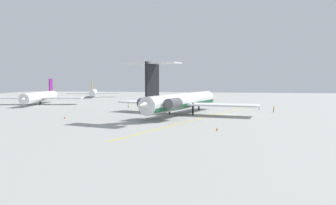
{
  "coord_description": "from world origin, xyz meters",
  "views": [
    {
      "loc": [
        -87.81,
        0.42,
        9.03
      ],
      "look_at": [
        -1.4,
        15.95,
        3.02
      ],
      "focal_mm": 35.55,
      "sensor_mm": 36.0,
      "label": 1
    }
  ],
  "objects_px": {
    "ground_crew_portside": "(274,109)",
    "safety_cone_tail": "(217,129)",
    "safety_cone_wingtip": "(65,117)",
    "airliner_far_right": "(93,92)",
    "safety_cone_nose": "(169,106)",
    "ground_crew_near_tail": "(259,106)",
    "airliner_mid_right": "(39,97)",
    "ground_crew_near_nose": "(128,104)",
    "main_jetliner": "(181,101)"
  },
  "relations": [
    {
      "from": "ground_crew_portside",
      "to": "safety_cone_tail",
      "type": "bearing_deg",
      "value": -82.72
    },
    {
      "from": "safety_cone_wingtip",
      "to": "airliner_far_right",
      "type": "bearing_deg",
      "value": 18.98
    },
    {
      "from": "ground_crew_portside",
      "to": "safety_cone_tail",
      "type": "distance_m",
      "value": 38.97
    },
    {
      "from": "safety_cone_nose",
      "to": "ground_crew_near_tail",
      "type": "bearing_deg",
      "value": -107.2
    },
    {
      "from": "airliner_mid_right",
      "to": "ground_crew_near_tail",
      "type": "distance_m",
      "value": 77.55
    },
    {
      "from": "ground_crew_near_nose",
      "to": "safety_cone_nose",
      "type": "height_order",
      "value": "ground_crew_near_nose"
    },
    {
      "from": "airliner_far_right",
      "to": "ground_crew_near_tail",
      "type": "bearing_deg",
      "value": -148.3
    },
    {
      "from": "safety_cone_wingtip",
      "to": "safety_cone_tail",
      "type": "bearing_deg",
      "value": -109.1
    },
    {
      "from": "main_jetliner",
      "to": "ground_crew_near_tail",
      "type": "distance_m",
      "value": 27.1
    },
    {
      "from": "ground_crew_near_tail",
      "to": "ground_crew_portside",
      "type": "xyz_separation_m",
      "value": [
        -6.54,
        -3.37,
        -0.05
      ]
    },
    {
      "from": "ground_crew_near_tail",
      "to": "airliner_far_right",
      "type": "bearing_deg",
      "value": 155.51
    },
    {
      "from": "ground_crew_near_tail",
      "to": "ground_crew_portside",
      "type": "height_order",
      "value": "ground_crew_near_tail"
    },
    {
      "from": "ground_crew_near_tail",
      "to": "ground_crew_portside",
      "type": "bearing_deg",
      "value": -48.73
    },
    {
      "from": "safety_cone_tail",
      "to": "safety_cone_nose",
      "type": "bearing_deg",
      "value": 19.01
    },
    {
      "from": "safety_cone_nose",
      "to": "safety_cone_wingtip",
      "type": "bearing_deg",
      "value": 155.63
    },
    {
      "from": "ground_crew_near_nose",
      "to": "ground_crew_near_tail",
      "type": "height_order",
      "value": "ground_crew_near_tail"
    },
    {
      "from": "airliner_far_right",
      "to": "safety_cone_tail",
      "type": "xyz_separation_m",
      "value": [
        -105.28,
        -67.58,
        -2.1
      ]
    },
    {
      "from": "ground_crew_near_nose",
      "to": "safety_cone_nose",
      "type": "distance_m",
      "value": 14.33
    },
    {
      "from": "ground_crew_near_nose",
      "to": "safety_cone_wingtip",
      "type": "distance_m",
      "value": 32.17
    },
    {
      "from": "ground_crew_near_nose",
      "to": "ground_crew_portside",
      "type": "relative_size",
      "value": 1.04
    },
    {
      "from": "safety_cone_wingtip",
      "to": "safety_cone_tail",
      "type": "distance_m",
      "value": 37.69
    },
    {
      "from": "ground_crew_near_nose",
      "to": "ground_crew_portside",
      "type": "bearing_deg",
      "value": -3.6
    },
    {
      "from": "safety_cone_tail",
      "to": "main_jetliner",
      "type": "bearing_deg",
      "value": 21.24
    },
    {
      "from": "airliner_mid_right",
      "to": "ground_crew_portside",
      "type": "xyz_separation_m",
      "value": [
        -15.4,
        -80.39,
        -1.72
      ]
    },
    {
      "from": "main_jetliner",
      "to": "ground_crew_portside",
      "type": "distance_m",
      "value": 26.67
    },
    {
      "from": "airliner_mid_right",
      "to": "ground_crew_portside",
      "type": "bearing_deg",
      "value": 67.06
    },
    {
      "from": "ground_crew_portside",
      "to": "airliner_mid_right",
      "type": "bearing_deg",
      "value": -161.84
    },
    {
      "from": "airliner_far_right",
      "to": "ground_crew_portside",
      "type": "bearing_deg",
      "value": -149.92
    },
    {
      "from": "ground_crew_portside",
      "to": "safety_cone_nose",
      "type": "bearing_deg",
      "value": -176.64
    },
    {
      "from": "ground_crew_portside",
      "to": "safety_cone_tail",
      "type": "relative_size",
      "value": 3.08
    },
    {
      "from": "ground_crew_near_tail",
      "to": "safety_cone_tail",
      "type": "relative_size",
      "value": 3.23
    },
    {
      "from": "ground_crew_near_nose",
      "to": "safety_cone_tail",
      "type": "relative_size",
      "value": 3.19
    },
    {
      "from": "airliner_mid_right",
      "to": "safety_cone_nose",
      "type": "height_order",
      "value": "airliner_mid_right"
    },
    {
      "from": "ground_crew_near_nose",
      "to": "safety_cone_tail",
      "type": "xyz_separation_m",
      "value": [
        -43.97,
        -29.86,
        -0.84
      ]
    },
    {
      "from": "main_jetliner",
      "to": "safety_cone_wingtip",
      "type": "bearing_deg",
      "value": 133.69
    },
    {
      "from": "ground_crew_near_tail",
      "to": "airliner_mid_right",
      "type": "bearing_deg",
      "value": -172.56
    },
    {
      "from": "safety_cone_nose",
      "to": "ground_crew_near_nose",
      "type": "bearing_deg",
      "value": 122.53
    },
    {
      "from": "ground_crew_portside",
      "to": "safety_cone_nose",
      "type": "height_order",
      "value": "ground_crew_portside"
    },
    {
      "from": "airliner_mid_right",
      "to": "ground_crew_portside",
      "type": "height_order",
      "value": "airliner_mid_right"
    },
    {
      "from": "safety_cone_tail",
      "to": "ground_crew_near_tail",
      "type": "bearing_deg",
      "value": -14.5
    },
    {
      "from": "ground_crew_near_nose",
      "to": "safety_cone_nose",
      "type": "bearing_deg",
      "value": 38.89
    },
    {
      "from": "ground_crew_portside",
      "to": "main_jetliner",
      "type": "bearing_deg",
      "value": -128.25
    },
    {
      "from": "ground_crew_near_nose",
      "to": "safety_cone_tail",
      "type": "bearing_deg",
      "value": -49.46
    },
    {
      "from": "main_jetliner",
      "to": "safety_cone_nose",
      "type": "relative_size",
      "value": 78.86
    },
    {
      "from": "ground_crew_near_nose",
      "to": "safety_cone_wingtip",
      "type": "height_order",
      "value": "ground_crew_near_nose"
    },
    {
      "from": "safety_cone_nose",
      "to": "safety_cone_tail",
      "type": "relative_size",
      "value": 1.0
    },
    {
      "from": "airliner_far_right",
      "to": "safety_cone_nose",
      "type": "xyz_separation_m",
      "value": [
        -53.61,
        -49.78,
        -2.1
      ]
    },
    {
      "from": "safety_cone_wingtip",
      "to": "airliner_mid_right",
      "type": "bearing_deg",
      "value": 37.7
    },
    {
      "from": "main_jetliner",
      "to": "ground_crew_near_nose",
      "type": "relative_size",
      "value": 24.73
    },
    {
      "from": "airliner_far_right",
      "to": "safety_cone_nose",
      "type": "relative_size",
      "value": 48.0
    }
  ]
}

